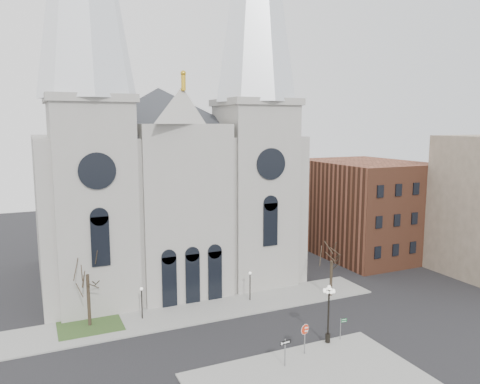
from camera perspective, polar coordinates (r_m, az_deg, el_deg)
name	(u,v)px	position (r m, az deg, el deg)	size (l,w,h in m)	color
ground	(245,359)	(41.49, 0.57, -19.74)	(160.00, 160.00, 0.00)	black
sidewalk_near	(308,380)	(38.91, 8.25, -21.77)	(18.00, 10.00, 0.14)	gray
sidewalk_far	(200,311)	(50.69, -4.85, -14.26)	(40.00, 6.00, 0.14)	gray
grass_patch	(90,326)	(49.39, -17.82, -15.26)	(6.00, 5.00, 0.18)	#2B461E
cathedral	(166,132)	(58.13, -9.02, 7.21)	(33.00, 26.66, 54.00)	#98958E
bg_building_brick	(364,208)	(72.58, 14.89, -1.87)	(14.00, 18.00, 14.00)	brown
tree_left	(87,271)	(47.49, -18.12, -9.16)	(3.20, 3.20, 7.50)	black
tree_right	(332,259)	(54.16, 11.11, -7.96)	(3.20, 3.20, 6.00)	black
ped_lamp_left	(142,298)	(48.80, -11.90, -12.48)	(0.32, 0.32, 3.26)	black
ped_lamp_right	(250,281)	(52.46, 1.23, -10.79)	(0.32, 0.32, 3.26)	black
stop_sign	(305,333)	(41.63, 7.90, -16.61)	(0.96, 0.16, 2.66)	slate
globe_lamp	(329,307)	(43.29, 10.76, -13.57)	(1.33, 1.33, 5.32)	black
one_way_sign	(285,348)	(39.71, 5.52, -18.41)	(1.01, 0.13, 2.30)	slate
street_name_sign	(341,327)	(44.90, 12.25, -15.75)	(0.64, 0.11, 2.01)	slate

